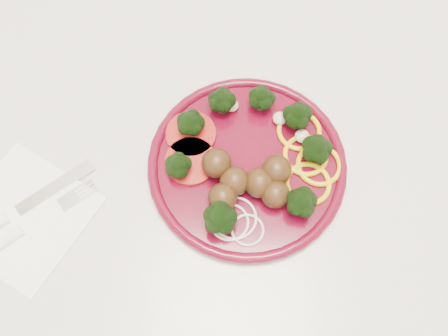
{
  "coord_description": "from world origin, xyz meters",
  "views": [
    {
      "loc": [
        -0.06,
        1.44,
        1.52
      ],
      "look_at": [
        -0.08,
        1.69,
        0.92
      ],
      "focal_mm": 40.0,
      "sensor_mm": 36.0,
      "label": 1
    }
  ],
  "objects_px": {
    "plate": "(248,163)",
    "fork": "(10,238)",
    "napkin": "(24,217)",
    "knife": "(3,220)"
  },
  "relations": [
    {
      "from": "plate",
      "to": "napkin",
      "type": "bearing_deg",
      "value": -163.62
    },
    {
      "from": "plate",
      "to": "fork",
      "type": "height_order",
      "value": "plate"
    },
    {
      "from": "napkin",
      "to": "fork",
      "type": "xyz_separation_m",
      "value": [
        -0.01,
        -0.03,
        0.01
      ]
    },
    {
      "from": "napkin",
      "to": "fork",
      "type": "relative_size",
      "value": 1.01
    },
    {
      "from": "napkin",
      "to": "fork",
      "type": "height_order",
      "value": "fork"
    },
    {
      "from": "napkin",
      "to": "knife",
      "type": "bearing_deg",
      "value": -163.02
    },
    {
      "from": "plate",
      "to": "fork",
      "type": "distance_m",
      "value": 0.32
    },
    {
      "from": "napkin",
      "to": "fork",
      "type": "distance_m",
      "value": 0.03
    },
    {
      "from": "fork",
      "to": "plate",
      "type": "bearing_deg",
      "value": -18.5
    },
    {
      "from": "plate",
      "to": "knife",
      "type": "height_order",
      "value": "plate"
    }
  ]
}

